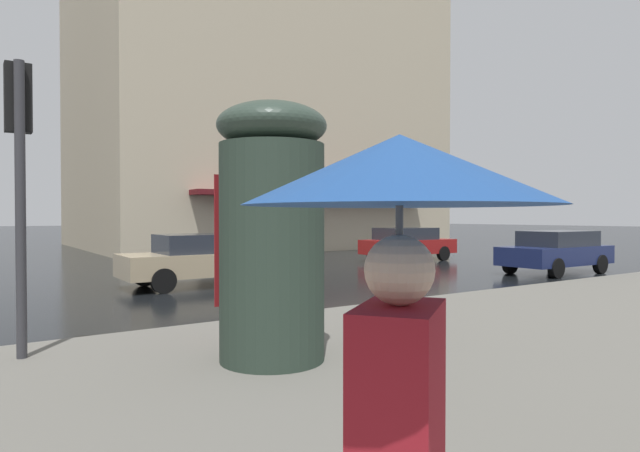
% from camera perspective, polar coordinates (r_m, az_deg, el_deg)
% --- Properties ---
extents(haussmann_block_corner, '(17.50, 20.36, 24.73)m').
position_cam_1_polar(haussmann_block_corner, '(37.09, -7.57, 17.00)').
color(haussmann_block_corner, beige).
rests_on(haussmann_block_corner, ground_plane).
extents(billboard_column, '(1.32, 1.32, 3.11)m').
position_cam_1_polar(billboard_column, '(6.47, -5.15, -0.23)').
color(billboard_column, '#28382D').
rests_on(billboard_column, sidewalk_pavement).
extents(traffic_signal_post, '(0.44, 0.30, 3.63)m').
position_cam_1_polar(traffic_signal_post, '(7.64, -29.42, 7.51)').
color(traffic_signal_post, '#333338').
rests_on(traffic_signal_post, sidewalk_pavement).
extents(car_navy, '(1.85, 4.10, 1.41)m').
position_cam_1_polar(car_navy, '(19.35, 23.87, -2.42)').
color(car_navy, navy).
rests_on(car_navy, ground_plane).
extents(car_red, '(1.85, 4.10, 1.41)m').
position_cam_1_polar(car_red, '(23.08, 9.32, -1.80)').
color(car_red, maroon).
rests_on(car_red, ground_plane).
extents(car_champagne, '(1.85, 4.10, 1.41)m').
position_cam_1_polar(car_champagne, '(14.86, -12.55, -3.37)').
color(car_champagne, tan).
rests_on(car_champagne, ground_plane).
extents(pedestrian_with_floral_umbrella, '(0.98, 0.98, 1.99)m').
position_cam_1_polar(pedestrian_with_floral_umbrella, '(1.69, 8.51, -4.53)').
color(pedestrian_with_floral_umbrella, maroon).
rests_on(pedestrian_with_floral_umbrella, sidewalk_pavement).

